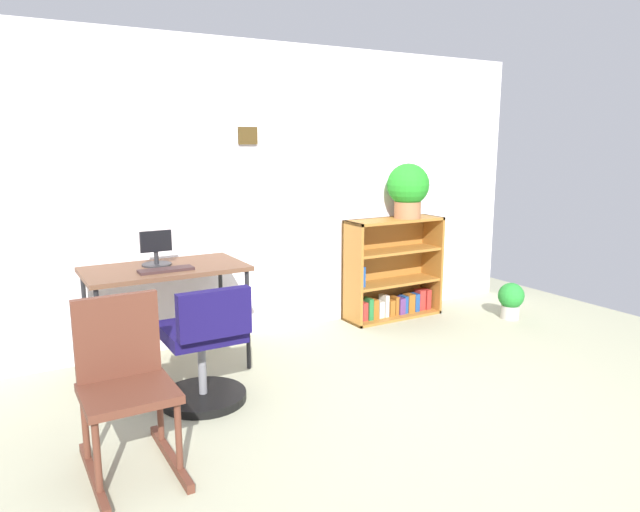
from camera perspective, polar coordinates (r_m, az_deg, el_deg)
ground_plane at (r=3.25m, az=10.94°, el=-17.63°), size 6.24×6.24×0.00m
wall_back at (r=4.70m, az=-6.10°, el=6.21°), size 5.20×0.12×2.31m
desk at (r=4.05m, az=-14.91°, el=-1.84°), size 1.05×0.59×0.73m
monitor at (r=4.08m, az=-15.72°, el=0.49°), size 0.21×0.20×0.24m
keyboard at (r=3.90m, az=-14.81°, el=-1.32°), size 0.35×0.11×0.02m
office_chair at (r=3.56m, az=-11.23°, el=-9.28°), size 0.52×0.55×0.75m
rocking_chair at (r=2.99m, az=-18.54°, el=-11.64°), size 0.42×0.64×0.83m
bookshelf_low at (r=5.25m, az=6.88°, el=-1.77°), size 0.90×0.30×0.89m
potted_plant_on_shelf at (r=5.17m, az=8.60°, el=6.57°), size 0.37×0.37×0.48m
potted_plant_floor at (r=5.45m, az=18.16°, el=-4.02°), size 0.23×0.23×0.32m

